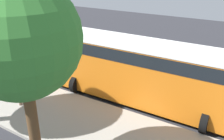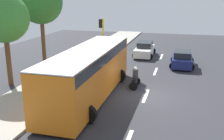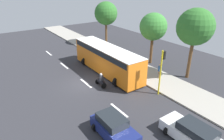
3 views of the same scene
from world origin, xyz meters
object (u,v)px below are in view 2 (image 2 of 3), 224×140
at_px(car_white, 145,50).
at_px(street_tree_center, 41,2).
at_px(city_bus, 90,70).
at_px(motorcycle, 135,79).
at_px(car_dark_blue, 182,59).
at_px(pedestrian_near_signal, 67,60).
at_px(street_tree_south, 4,18).
at_px(traffic_light_corner, 102,36).

height_order(car_white, street_tree_center, street_tree_center).
relative_size(car_white, city_bus, 0.39).
relative_size(car_white, motorcycle, 2.82).
bearing_deg(car_white, car_dark_blue, 138.18).
relative_size(pedestrian_near_signal, street_tree_south, 0.26).
relative_size(city_bus, traffic_light_corner, 2.44).
distance_m(car_dark_blue, pedestrian_near_signal, 10.46).
bearing_deg(pedestrian_near_signal, street_tree_south, 56.63).
bearing_deg(traffic_light_corner, motorcycle, 130.05).
xyz_separation_m(traffic_light_corner, street_tree_south, (5.13, 6.36, 1.92)).
bearing_deg(traffic_light_corner, city_bus, 100.73).
xyz_separation_m(pedestrian_near_signal, street_tree_center, (2.98, -1.52, 4.71)).
xyz_separation_m(car_white, city_bus, (1.65, 12.97, 1.14)).
bearing_deg(car_dark_blue, street_tree_center, 13.41).
relative_size(car_dark_blue, car_white, 0.90).
relative_size(pedestrian_near_signal, traffic_light_corner, 0.38).
height_order(traffic_light_corner, street_tree_south, street_tree_south).
xyz_separation_m(city_bus, street_tree_center, (6.77, -6.43, 3.92)).
height_order(car_dark_blue, traffic_light_corner, traffic_light_corner).
relative_size(street_tree_south, street_tree_center, 0.86).
bearing_deg(street_tree_south, pedestrian_near_signal, -123.37).
bearing_deg(pedestrian_near_signal, car_white, -124.01).
distance_m(city_bus, street_tree_center, 10.12).
bearing_deg(street_tree_south, motorcycle, -168.76).
xyz_separation_m(car_white, pedestrian_near_signal, (5.44, 8.06, 0.35)).
bearing_deg(street_tree_south, street_tree_center, -87.17).
bearing_deg(motorcycle, traffic_light_corner, -49.95).
height_order(car_dark_blue, street_tree_center, street_tree_center).
xyz_separation_m(car_white, traffic_light_corner, (3.01, 5.80, 2.22)).
height_order(car_dark_blue, pedestrian_near_signal, pedestrian_near_signal).
xyz_separation_m(car_dark_blue, city_bus, (5.65, 9.39, 1.14)).
height_order(car_dark_blue, street_tree_south, street_tree_south).
height_order(car_white, street_tree_south, street_tree_south).
bearing_deg(pedestrian_near_signal, city_bus, 127.70).
xyz_separation_m(car_white, motorcycle, (-0.84, 10.38, -0.07)).
relative_size(car_white, traffic_light_corner, 0.96).
distance_m(pedestrian_near_signal, traffic_light_corner, 3.81).
bearing_deg(traffic_light_corner, street_tree_south, 51.10).
xyz_separation_m(traffic_light_corner, street_tree_center, (5.41, 0.74, 2.84)).
distance_m(car_dark_blue, traffic_light_corner, 7.68).
xyz_separation_m(city_bus, pedestrian_near_signal, (3.79, -4.91, -0.79)).
relative_size(car_dark_blue, motorcycle, 2.53).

